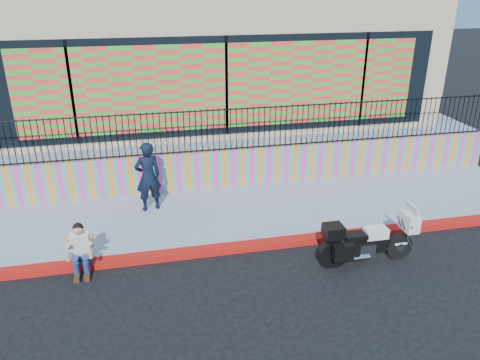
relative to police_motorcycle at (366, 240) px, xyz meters
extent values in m
plane|color=black|center=(-2.03, 1.04, -0.55)|extent=(90.00, 90.00, 0.00)
cube|color=#A5170B|center=(-2.03, 1.04, -0.48)|extent=(16.00, 0.30, 0.15)
cube|color=#949DB2|center=(-2.03, 2.69, -0.48)|extent=(16.00, 3.00, 0.15)
cube|color=#F13FA7|center=(-2.03, 4.29, 0.15)|extent=(16.00, 0.20, 1.10)
cube|color=#949DB2|center=(-2.03, 9.39, 0.07)|extent=(16.00, 10.00, 1.25)
cube|color=#CBAD87|center=(-2.03, 9.19, 2.70)|extent=(14.00, 8.00, 4.00)
cube|color=black|center=(-2.03, 5.17, 2.30)|extent=(12.60, 0.04, 2.80)
cube|color=#F94437|center=(-2.03, 5.14, 2.30)|extent=(11.48, 0.02, 2.40)
cylinder|color=black|center=(0.80, 0.00, -0.26)|extent=(0.59, 0.13, 0.59)
cylinder|color=black|center=(-0.72, 0.00, -0.26)|extent=(0.59, 0.13, 0.59)
cube|color=black|center=(0.04, 0.00, -0.10)|extent=(0.85, 0.25, 0.31)
cube|color=silver|center=(0.00, 0.00, -0.19)|extent=(0.36, 0.31, 0.27)
cube|color=white|center=(0.20, 0.00, 0.15)|extent=(0.49, 0.29, 0.22)
cube|color=black|center=(-0.27, 0.00, 0.13)|extent=(0.49, 0.31, 0.11)
cube|color=white|center=(0.97, 0.00, 0.33)|extent=(0.27, 0.47, 0.38)
cube|color=silver|center=(1.00, 0.00, 0.62)|extent=(0.16, 0.41, 0.30)
cube|color=black|center=(-0.77, 0.00, 0.30)|extent=(0.40, 0.38, 0.27)
cube|color=black|center=(-0.63, -0.27, -0.06)|extent=(0.43, 0.16, 0.36)
cube|color=black|center=(-0.63, 0.27, -0.06)|extent=(0.43, 0.16, 0.36)
cube|color=white|center=(0.80, 0.00, -0.17)|extent=(0.29, 0.14, 0.05)
imported|color=black|center=(-4.43, 3.27, 0.51)|extent=(0.75, 0.59, 1.83)
cube|color=navy|center=(-5.92, 1.07, -0.31)|extent=(0.36, 0.28, 0.18)
cube|color=silver|center=(-5.92, 1.03, 0.04)|extent=(0.38, 0.27, 0.54)
sphere|color=tan|center=(-5.92, 0.99, 0.40)|extent=(0.21, 0.21, 0.21)
cube|color=#472814|center=(-6.02, 0.63, -0.50)|extent=(0.11, 0.26, 0.10)
cube|color=#472814|center=(-5.82, 0.63, -0.50)|extent=(0.11, 0.26, 0.10)
camera|label=1|loc=(-4.44, -7.87, 5.10)|focal=35.00mm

